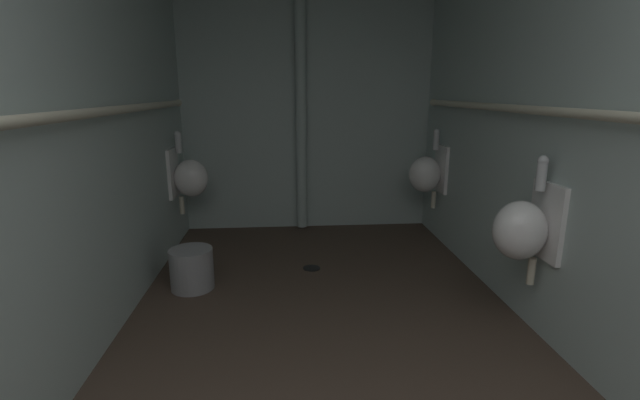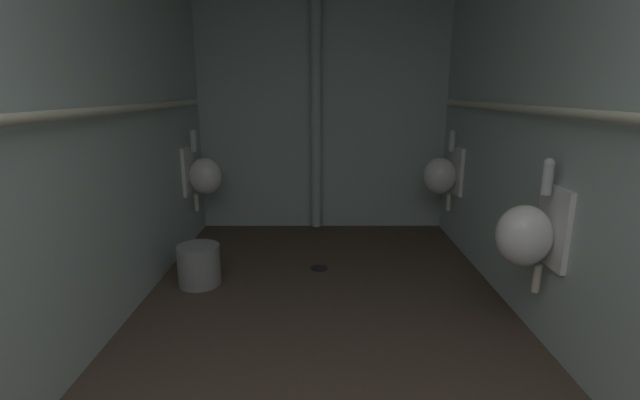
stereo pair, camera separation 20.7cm
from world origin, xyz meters
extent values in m
cube|color=#47382D|center=(0.00, 2.24, -0.04)|extent=(2.62, 4.60, 0.08)
cube|color=#AEC0BC|center=(-1.28, 2.24, 1.27)|extent=(0.06, 4.60, 2.54)
cube|color=#AEC0BC|center=(1.28, 2.24, 1.27)|extent=(0.06, 4.60, 2.54)
cube|color=#AEC0BC|center=(0.00, 4.51, 1.27)|extent=(2.62, 0.06, 2.54)
ellipsoid|color=white|center=(-1.08, 3.95, 0.64)|extent=(0.30, 0.26, 0.34)
cube|color=white|center=(-1.24, 3.95, 0.69)|extent=(0.03, 0.30, 0.44)
cylinder|color=silver|center=(-1.17, 3.95, 0.95)|extent=(0.06, 0.06, 0.16)
sphere|color=silver|center=(-1.17, 3.95, 1.04)|extent=(0.06, 0.06, 0.06)
cylinder|color=beige|center=(-1.18, 3.95, 0.39)|extent=(0.04, 0.04, 0.16)
ellipsoid|color=white|center=(1.08, 2.24, 0.64)|extent=(0.30, 0.26, 0.34)
cube|color=white|center=(1.24, 2.24, 0.69)|extent=(0.03, 0.30, 0.44)
cylinder|color=silver|center=(1.17, 2.24, 0.95)|extent=(0.06, 0.06, 0.16)
sphere|color=silver|center=(1.17, 2.24, 1.04)|extent=(0.06, 0.06, 0.06)
cylinder|color=beige|center=(1.18, 2.24, 0.39)|extent=(0.04, 0.04, 0.16)
ellipsoid|color=white|center=(1.08, 3.97, 0.64)|extent=(0.30, 0.26, 0.34)
cube|color=white|center=(1.24, 3.97, 0.69)|extent=(0.03, 0.30, 0.44)
cylinder|color=silver|center=(1.17, 3.97, 0.95)|extent=(0.06, 0.06, 0.16)
sphere|color=silver|center=(1.17, 3.97, 1.04)|extent=(0.06, 0.06, 0.06)
cylinder|color=beige|center=(1.18, 3.97, 0.39)|extent=(0.04, 0.04, 0.16)
cylinder|color=beige|center=(-1.19, 2.24, 1.30)|extent=(0.05, 3.82, 0.05)
sphere|color=beige|center=(-1.19, 4.15, 1.30)|extent=(0.06, 0.06, 0.06)
cylinder|color=beige|center=(1.19, 2.27, 1.30)|extent=(0.05, 3.80, 0.05)
sphere|color=beige|center=(1.19, 4.17, 1.30)|extent=(0.06, 0.06, 0.06)
cylinder|color=#AEC0BC|center=(-0.07, 4.40, 1.27)|extent=(0.10, 0.10, 2.49)
cylinder|color=black|center=(-0.03, 3.32, 0.00)|extent=(0.14, 0.14, 0.01)
cylinder|color=gray|center=(-0.93, 3.02, 0.15)|extent=(0.31, 0.31, 0.30)
camera|label=1|loc=(-0.23, -0.04, 1.41)|focal=24.77mm
camera|label=2|loc=(-0.03, -0.04, 1.41)|focal=24.77mm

